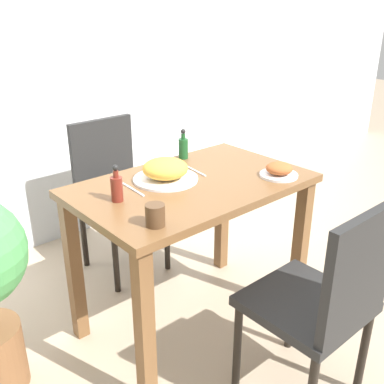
{
  "coord_description": "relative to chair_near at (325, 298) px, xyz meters",
  "views": [
    {
      "loc": [
        -1.23,
        -1.41,
        1.52
      ],
      "look_at": [
        0.0,
        0.0,
        0.72
      ],
      "focal_mm": 42.0,
      "sensor_mm": 36.0,
      "label": 1
    }
  ],
  "objects": [
    {
      "name": "fork_utensil",
      "position": [
        -0.3,
        0.79,
        0.27
      ],
      "size": [
        0.02,
        0.18,
        0.0
      ],
      "rotation": [
        0.0,
        0.0,
        1.51
      ],
      "color": "silver",
      "rests_on": "dining_table"
    },
    {
      "name": "sauce_bottle",
      "position": [
        0.14,
        0.98,
        0.32
      ],
      "size": [
        0.05,
        0.05,
        0.16
      ],
      "color": "#194C23",
      "rests_on": "dining_table"
    },
    {
      "name": "food_plate",
      "position": [
        -0.12,
        0.79,
        0.31
      ],
      "size": [
        0.29,
        0.29,
        0.1
      ],
      "color": "white",
      "rests_on": "dining_table"
    },
    {
      "name": "wall_back",
      "position": [
        -0.05,
        1.98,
        0.79
      ],
      "size": [
        8.0,
        0.05,
        2.6
      ],
      "color": "silver",
      "rests_on": "ground_plane"
    },
    {
      "name": "dining_table",
      "position": [
        -0.05,
        0.7,
        0.13
      ],
      "size": [
        1.06,
        0.66,
        0.77
      ],
      "color": "brown",
      "rests_on": "ground_plane"
    },
    {
      "name": "ground_plane",
      "position": [
        -0.05,
        0.7,
        -0.51
      ],
      "size": [
        16.0,
        16.0,
        0.0
      ],
      "primitive_type": "plane",
      "color": "tan"
    },
    {
      "name": "chair_near",
      "position": [
        0.0,
        0.0,
        0.0
      ],
      "size": [
        0.42,
        0.42,
        0.9
      ],
      "rotation": [
        0.0,
        0.0,
        3.14
      ],
      "color": "black",
      "rests_on": "ground_plane"
    },
    {
      "name": "spoon_utensil",
      "position": [
        0.05,
        0.79,
        0.27
      ],
      "size": [
        0.03,
        0.18,
        0.0
      ],
      "rotation": [
        0.0,
        0.0,
        1.45
      ],
      "color": "silver",
      "rests_on": "dining_table"
    },
    {
      "name": "side_plate",
      "position": [
        0.3,
        0.49,
        0.29
      ],
      "size": [
        0.18,
        0.18,
        0.07
      ],
      "color": "white",
      "rests_on": "dining_table"
    },
    {
      "name": "chair_far",
      "position": [
        -0.02,
        1.43,
        0.0
      ],
      "size": [
        0.42,
        0.42,
        0.9
      ],
      "color": "black",
      "rests_on": "ground_plane"
    },
    {
      "name": "drink_cup",
      "position": [
        -0.42,
        0.47,
        0.31
      ],
      "size": [
        0.07,
        0.07,
        0.08
      ],
      "color": "#4C331E",
      "rests_on": "dining_table"
    },
    {
      "name": "condiment_bottle",
      "position": [
        -0.41,
        0.74,
        0.32
      ],
      "size": [
        0.05,
        0.05,
        0.16
      ],
      "color": "maroon",
      "rests_on": "dining_table"
    }
  ]
}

